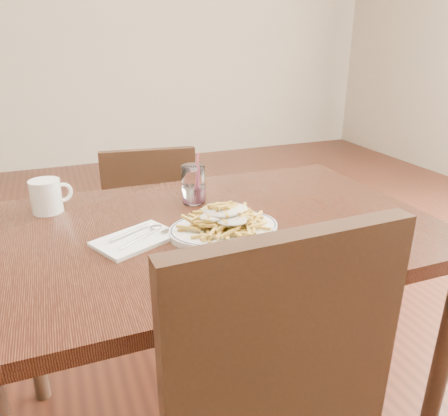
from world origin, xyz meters
name	(u,v)px	position (x,y,z in m)	size (l,w,h in m)	color
table	(216,248)	(0.00, 0.00, 0.67)	(1.20, 0.80, 0.75)	black
chair_far	(151,222)	(-0.04, 0.72, 0.46)	(0.42, 0.42, 0.82)	black
fries_plate	(224,229)	(0.00, -0.07, 0.76)	(0.31, 0.27, 0.02)	white
loaded_fries	(224,215)	(0.00, -0.07, 0.80)	(0.22, 0.19, 0.06)	gold
napkin	(136,239)	(-0.23, -0.03, 0.75)	(0.20, 0.13, 0.01)	white
cutlery	(135,236)	(-0.23, -0.03, 0.76)	(0.16, 0.15, 0.01)	silver
water_glass	(194,187)	(-0.01, 0.18, 0.80)	(0.07, 0.07, 0.16)	white
coffee_mug	(47,196)	(-0.43, 0.26, 0.80)	(0.12, 0.09, 0.10)	white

